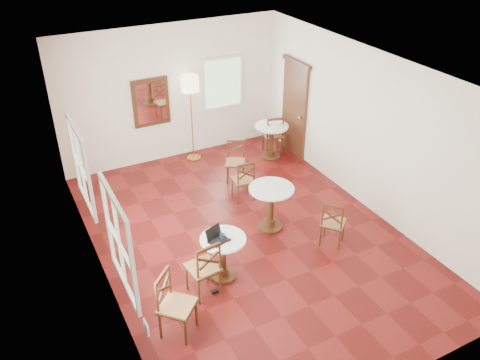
% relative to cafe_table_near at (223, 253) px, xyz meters
% --- Properties ---
extents(ground, '(7.00, 7.00, 0.00)m').
position_rel_cafe_table_near_xyz_m(ground, '(0.84, 0.75, -0.47)').
color(ground, '#611210').
rests_on(ground, ground).
extents(room_shell, '(5.02, 7.02, 3.01)m').
position_rel_cafe_table_near_xyz_m(room_shell, '(0.78, 1.03, 1.42)').
color(room_shell, white).
rests_on(room_shell, ground).
extents(cafe_table_near, '(0.71, 0.71, 0.75)m').
position_rel_cafe_table_near_xyz_m(cafe_table_near, '(0.00, 0.00, 0.00)').
color(cafe_table_near, '#4A2912').
rests_on(cafe_table_near, ground).
extents(cafe_table_mid, '(0.80, 0.80, 0.84)m').
position_rel_cafe_table_near_xyz_m(cafe_table_mid, '(1.33, 0.80, 0.06)').
color(cafe_table_mid, '#4A2912').
rests_on(cafe_table_mid, ground).
extents(cafe_table_back, '(0.75, 0.75, 0.79)m').
position_rel_cafe_table_near_xyz_m(cafe_table_back, '(2.72, 3.15, 0.02)').
color(cafe_table_back, '#4A2912').
rests_on(cafe_table_back, ground).
extents(chair_near_a, '(0.50, 0.50, 0.99)m').
position_rel_cafe_table_near_xyz_m(chair_near_a, '(-0.42, -0.20, 0.03)').
color(chair_near_a, '#4A2912').
rests_on(chair_near_a, ground).
extents(chair_near_b, '(0.64, 0.64, 0.99)m').
position_rel_cafe_table_near_xyz_m(chair_near_b, '(-1.06, -0.72, 0.03)').
color(chair_near_b, '#4A2912').
rests_on(chair_near_b, ground).
extents(chair_mid_a, '(0.44, 0.44, 0.87)m').
position_rel_cafe_table_near_xyz_m(chair_mid_a, '(1.34, 1.88, -0.03)').
color(chair_mid_a, '#4A2912').
rests_on(chair_mid_a, ground).
extents(chair_mid_b, '(0.56, 0.56, 0.87)m').
position_rel_cafe_table_near_xyz_m(chair_mid_b, '(2.03, -0.09, -0.03)').
color(chair_mid_b, '#4A2912').
rests_on(chair_mid_b, ground).
extents(chair_back_a, '(0.53, 0.53, 0.95)m').
position_rel_cafe_table_near_xyz_m(chair_back_a, '(2.86, 3.30, 0.01)').
color(chair_back_a, '#4A2912').
rests_on(chair_back_a, ground).
extents(chair_back_b, '(0.55, 0.55, 0.87)m').
position_rel_cafe_table_near_xyz_m(chair_back_b, '(1.54, 2.62, -0.03)').
color(chair_back_b, '#4A2912').
rests_on(chair_back_b, ground).
extents(floor_lamp, '(0.38, 0.38, 1.96)m').
position_rel_cafe_table_near_xyz_m(floor_lamp, '(1.13, 3.90, 1.19)').
color(floor_lamp, '#BF8C3F').
rests_on(floor_lamp, ground).
extents(laptop, '(0.35, 0.32, 0.21)m').
position_rel_cafe_table_near_xyz_m(laptop, '(-0.10, 0.01, 0.34)').
color(laptop, black).
rests_on(laptop, cafe_table_near).
extents(mouse, '(0.11, 0.07, 0.04)m').
position_rel_cafe_table_near_xyz_m(mouse, '(0.04, -0.09, 0.31)').
color(mouse, black).
rests_on(mouse, cafe_table_near).
extents(navy_mug, '(0.10, 0.07, 0.08)m').
position_rel_cafe_table_near_xyz_m(navy_mug, '(-0.00, 0.01, 0.33)').
color(navy_mug, black).
rests_on(navy_mug, cafe_table_near).
extents(water_glass, '(0.06, 0.06, 0.09)m').
position_rel_cafe_table_near_xyz_m(water_glass, '(-0.02, -0.02, 0.33)').
color(water_glass, white).
rests_on(water_glass, cafe_table_near).
extents(power_adapter, '(0.11, 0.06, 0.04)m').
position_rel_cafe_table_near_xyz_m(power_adapter, '(-0.28, -0.27, -0.44)').
color(power_adapter, black).
rests_on(power_adapter, ground).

